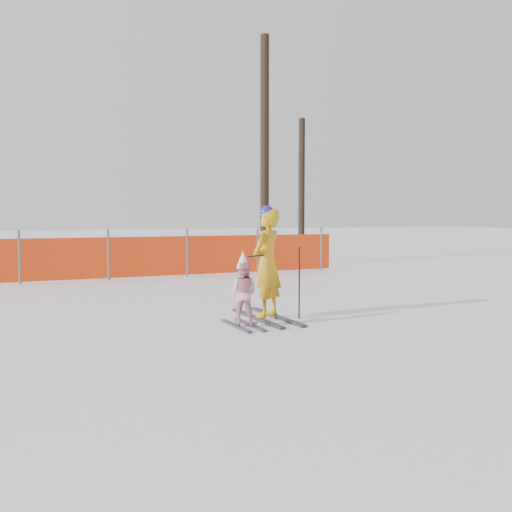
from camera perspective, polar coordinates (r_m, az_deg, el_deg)
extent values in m
plane|color=white|center=(7.69, 1.56, -7.70)|extent=(120.00, 120.00, 0.00)
cube|color=black|center=(8.64, 0.06, -6.25)|extent=(0.09, 1.73, 0.04)
cube|color=black|center=(8.79, 2.08, -6.08)|extent=(0.09, 1.73, 0.04)
imported|color=orange|center=(8.61, 1.09, -0.66)|extent=(0.71, 0.67, 1.64)
sphere|color=navy|center=(8.58, 1.09, 4.36)|extent=(0.22, 0.22, 0.22)
cube|color=black|center=(8.08, -2.03, -7.01)|extent=(0.09, 1.00, 0.03)
cube|color=black|center=(8.16, -0.59, -6.90)|extent=(0.09, 1.00, 0.03)
imported|color=pink|center=(8.04, -1.31, -3.72)|extent=(0.55, 0.54, 0.89)
cone|color=white|center=(7.99, -1.32, -0.33)|extent=(0.19, 0.19, 0.24)
cylinder|color=black|center=(8.67, 4.34, -2.71)|extent=(0.02, 0.02, 1.09)
cylinder|color=black|center=(8.29, -0.07, -0.01)|extent=(0.38, 0.28, 0.02)
cylinder|color=#595960|center=(14.10, -22.58, -0.10)|extent=(0.06, 0.06, 1.25)
cylinder|color=#595960|center=(14.31, -14.55, 0.13)|extent=(0.06, 0.06, 1.25)
cylinder|color=#595960|center=(14.78, -6.90, 0.35)|extent=(0.06, 0.06, 1.25)
cylinder|color=#595960|center=(15.50, 0.16, 0.55)|extent=(0.06, 0.06, 1.25)
cylinder|color=#595960|center=(16.44, 6.51, 0.72)|extent=(0.06, 0.06, 1.25)
cube|color=#FF3E0D|center=(14.11, -22.03, -0.39)|extent=(16.27, 0.03, 1.00)
cylinder|color=black|center=(18.97, 0.87, 10.51)|extent=(0.29, 0.29, 7.41)
cylinder|color=black|center=(21.31, 4.58, 6.72)|extent=(0.24, 0.24, 5.15)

